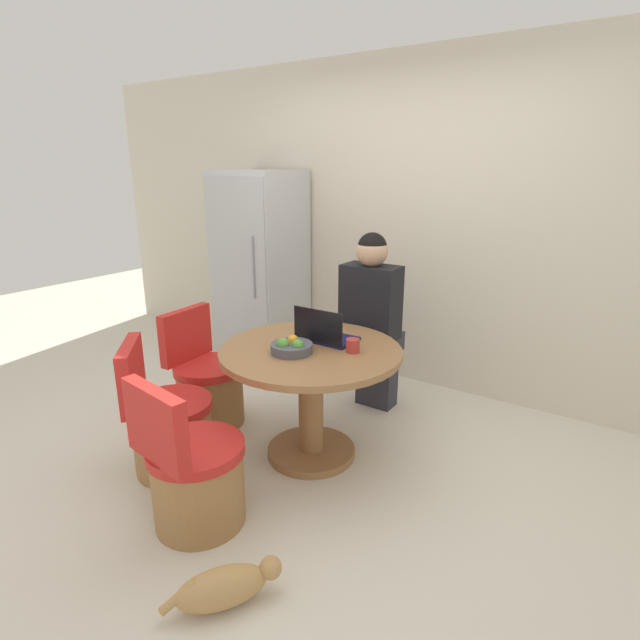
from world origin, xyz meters
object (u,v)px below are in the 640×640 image
Objects in this scene: chair_near_left_corner at (169,429)px; fruit_bowl at (291,347)px; dining_table at (311,382)px; cat at (225,587)px; chair_left_side at (208,387)px; laptop at (325,334)px; chair_near_camera at (194,477)px; refrigerator at (260,269)px; person_seated at (373,315)px.

fruit_bowl is (0.56, 0.47, 0.49)m from chair_near_left_corner.
dining_table is 2.48× the size of cat.
fruit_bowl is at bearing -98.60° from chair_left_side.
laptop reaches higher than cat.
chair_near_camera is at bearing 93.90° from cat.
refrigerator is 1.66m from laptop.
person_seated reaches higher than chair_near_camera.
chair_near_left_corner is at bearing -135.96° from dining_table.
cat is at bearing -135.27° from chair_left_side.
chair_near_left_corner is 1.00× the size of chair_near_camera.
chair_near_left_corner is 1.09m from laptop.
chair_near_camera is 0.58m from cat.
dining_table is 1.34× the size of chair_left_side.
chair_near_camera is 0.61× the size of person_seated.
chair_left_side is 1.08m from chair_near_camera.
chair_near_camera is at bearing 85.35° from person_seated.
chair_near_left_corner is (0.72, -1.71, -0.60)m from refrigerator.
person_seated reaches higher than laptop.
fruit_bowl is at bearing -43.90° from refrigerator.
chair_near_left_corner is 1.85× the size of cat.
refrigerator is 1.79m from fruit_bowl.
cat is at bearing -53.04° from refrigerator.
chair_near_left_corner is at bearing 65.42° from person_seated.
refrigerator is 1.30× the size of person_seated.
dining_table is at bearing 89.42° from person_seated.
refrigerator is 2.13× the size of chair_near_camera.
chair_left_side reaches higher than cat.
refrigerator is 5.03× the size of laptop.
refrigerator reaches higher than person_seated.
person_seated is (0.86, 0.82, 0.47)m from chair_left_side.
refrigerator is at bearing 71.94° from cat.
cat is (1.69, -2.25, -0.77)m from refrigerator.
chair_left_side is 1.00× the size of chair_near_camera.
person_seated is at bearing -49.90° from chair_left_side.
fruit_bowl is at bearing -111.85° from dining_table.
chair_near_camera is at bearing -58.23° from refrigerator.
person_seated is (0.13, 1.61, 0.47)m from chair_near_camera.
cat is (0.35, -1.90, -0.64)m from person_seated.
refrigerator reaches higher than chair_near_camera.
person_seated is 2.03m from cat.
cat is at bearing -163.16° from chair_near_left_corner.
fruit_bowl is (-0.05, -0.12, 0.25)m from dining_table.
fruit_bowl is at bearing 86.31° from person_seated.
refrigerator is 7.08× the size of fruit_bowl.
person_seated reaches higher than cat.
refrigerator is 2.92m from cat.
chair_near_camera is 3.32× the size of fruit_bowl.
person_seated is at bearing 89.42° from dining_table.
chair_near_left_corner is at bearing -159.66° from chair_left_side.
person_seated is at bearing -90.46° from laptop.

